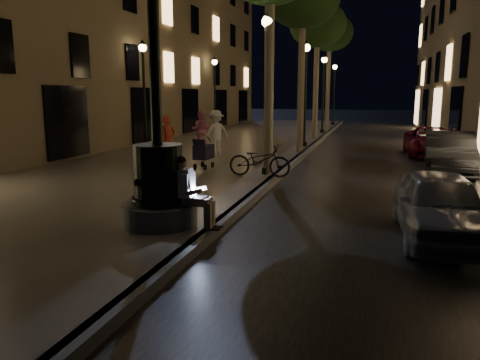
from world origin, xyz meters
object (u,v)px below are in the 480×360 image
(lamp_curb_a, at_px, (267,72))
(pedestrian_red, at_px, (168,140))
(lamp_left_c, at_px, (215,84))
(tree_second, at_px, (303,0))
(car_front, at_px, (440,205))
(car_third, at_px, (432,142))
(lamp_curb_d, at_px, (334,86))
(seated_man_laptop, at_px, (190,190))
(bicycle, at_px, (260,160))
(lamp_curb_b, at_px, (306,80))
(lamp_left_b, at_px, (144,80))
(pedestrian_pink, at_px, (201,130))
(lamp_curb_c, at_px, (324,83))
(tree_far, at_px, (330,34))
(car_second, at_px, (449,153))
(tree_third, at_px, (318,25))
(pedestrian_white, at_px, (216,132))
(stroller, at_px, (204,152))
(fountain_lamppost, at_px, (158,171))

(lamp_curb_a, bearing_deg, pedestrian_red, 164.39)
(lamp_left_c, bearing_deg, tree_second, -54.25)
(car_front, relative_size, car_third, 0.82)
(lamp_curb_d, bearing_deg, seated_man_laptop, -90.17)
(seated_man_laptop, bearing_deg, bicycle, 90.12)
(lamp_curb_b, xyz_separation_m, pedestrian_red, (-3.70, -6.96, -2.19))
(lamp_left_b, height_order, pedestrian_pink, lamp_left_b)
(lamp_curb_c, bearing_deg, tree_second, -89.43)
(seated_man_laptop, xyz_separation_m, bicycle, (-0.01, 5.51, -0.21))
(tree_far, height_order, car_third, tree_far)
(lamp_left_c, xyz_separation_m, car_second, (12.60, -13.24, -2.54))
(lamp_curb_c, relative_size, bicycle, 2.61)
(lamp_curb_d, height_order, car_front, lamp_curb_d)
(lamp_curb_c, relative_size, car_front, 1.33)
(lamp_curb_a, bearing_deg, lamp_curb_b, 90.00)
(tree_third, height_order, car_second, tree_third)
(tree_far, distance_m, lamp_curb_b, 10.50)
(lamp_curb_a, relative_size, car_third, 1.09)
(pedestrian_white, bearing_deg, seated_man_laptop, 62.70)
(pedestrian_pink, bearing_deg, lamp_curb_a, 116.98)
(lamp_curb_c, height_order, stroller, lamp_curb_c)
(lamp_curb_c, bearing_deg, lamp_curb_a, -90.00)
(fountain_lamppost, bearing_deg, pedestrian_pink, 106.90)
(pedestrian_pink, height_order, pedestrian_white, pedestrian_white)
(seated_man_laptop, relative_size, pedestrian_red, 0.77)
(lamp_curb_c, xyz_separation_m, stroller, (-2.18, -15.59, -2.49))
(car_second, bearing_deg, stroller, -158.06)
(lamp_curb_d, bearing_deg, pedestrian_pink, -103.01)
(lamp_left_b, distance_m, pedestrian_pink, 3.62)
(stroller, distance_m, pedestrian_white, 3.87)
(lamp_left_c, height_order, pedestrian_red, lamp_left_c)
(tree_second, distance_m, lamp_curb_d, 18.26)
(car_third, height_order, pedestrian_white, pedestrian_white)
(tree_second, distance_m, lamp_left_b, 7.84)
(bicycle, bearing_deg, car_front, -133.62)
(seated_man_laptop, distance_m, pedestrian_pink, 12.37)
(tree_second, relative_size, lamp_left_b, 1.54)
(tree_third, xyz_separation_m, stroller, (-2.18, -11.59, -5.39))
(car_front, distance_m, bicycle, 6.17)
(lamp_curb_a, xyz_separation_m, car_front, (4.30, -4.82, -2.62))
(stroller, xyz_separation_m, car_front, (6.48, -5.23, -0.13))
(lamp_left_b, relative_size, bicycle, 2.61)
(tree_second, xyz_separation_m, tree_far, (-0.02, 12.00, 0.10))
(tree_second, bearing_deg, tree_third, 90.95)
(car_second, bearing_deg, car_front, -94.08)
(stroller, relative_size, car_front, 0.30)
(tree_third, relative_size, car_second, 1.70)
(tree_second, height_order, lamp_curb_b, tree_second)
(stroller, bearing_deg, bicycle, -19.87)
(lamp_left_c, distance_m, pedestrian_pink, 10.96)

